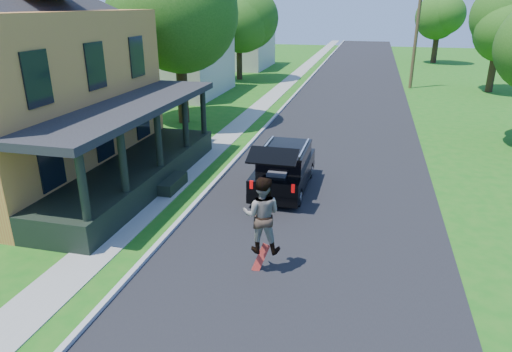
# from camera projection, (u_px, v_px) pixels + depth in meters

# --- Properties ---
(ground) EXTENTS (140.00, 140.00, 0.00)m
(ground) POSITION_uv_depth(u_px,v_px,m) (286.00, 311.00, 10.19)
(ground) COLOR #155E12
(ground) RESTS_ON ground
(street) EXTENTS (8.00, 120.00, 0.02)m
(street) POSITION_uv_depth(u_px,v_px,m) (345.00, 114.00, 28.32)
(street) COLOR black
(street) RESTS_ON ground
(curb) EXTENTS (0.15, 120.00, 0.12)m
(curb) POSITION_uv_depth(u_px,v_px,m) (281.00, 111.00, 29.25)
(curb) COLOR #9E9E99
(curb) RESTS_ON ground
(sidewalk) EXTENTS (1.30, 120.00, 0.03)m
(sidewalk) POSITION_uv_depth(u_px,v_px,m) (258.00, 109.00, 29.60)
(sidewalk) COLOR gray
(sidewalk) RESTS_ON ground
(front_walk) EXTENTS (6.50, 1.20, 0.03)m
(front_walk) POSITION_uv_depth(u_px,v_px,m) (75.00, 180.00, 17.79)
(front_walk) COLOR gray
(front_walk) RESTS_ON ground
(neighbor_house_mid) EXTENTS (12.78, 12.78, 8.30)m
(neighbor_house_mid) POSITION_uv_depth(u_px,v_px,m) (167.00, 36.00, 33.54)
(neighbor_house_mid) COLOR beige
(neighbor_house_mid) RESTS_ON ground
(neighbor_house_far) EXTENTS (12.78, 12.78, 8.30)m
(neighbor_house_far) POSITION_uv_depth(u_px,v_px,m) (231.00, 26.00, 48.05)
(neighbor_house_far) COLOR beige
(neighbor_house_far) RESTS_ON ground
(black_suv) EXTENTS (1.74, 4.49, 2.09)m
(black_suv) POSITION_uv_depth(u_px,v_px,m) (284.00, 168.00, 16.63)
(black_suv) COLOR black
(black_suv) RESTS_ON ground
(skateboarder) EXTENTS (1.03, 0.84, 1.97)m
(skateboarder) POSITION_uv_depth(u_px,v_px,m) (262.00, 215.00, 11.20)
(skateboarder) COLOR black
(skateboarder) RESTS_ON ground
(skateboard) EXTENTS (0.44, 0.31, 0.75)m
(skateboard) POSITION_uv_depth(u_px,v_px,m) (261.00, 259.00, 11.68)
(skateboard) COLOR maroon
(skateboard) RESTS_ON ground
(tree_left_mid) EXTENTS (7.03, 6.73, 9.20)m
(tree_left_mid) POSITION_uv_depth(u_px,v_px,m) (177.00, 12.00, 24.32)
(tree_left_mid) COLOR black
(tree_left_mid) RESTS_ON ground
(tree_left_far) EXTENTS (6.60, 6.44, 8.27)m
(tree_left_far) POSITION_uv_depth(u_px,v_px,m) (238.00, 18.00, 39.49)
(tree_left_far) COLOR black
(tree_left_far) RESTS_ON ground
(tree_right_mid) EXTENTS (6.05, 6.12, 8.14)m
(tree_right_mid) POSITION_uv_depth(u_px,v_px,m) (501.00, 20.00, 33.61)
(tree_right_mid) COLOR black
(tree_right_mid) RESTS_ON ground
(tree_right_far) EXTENTS (6.44, 6.71, 8.62)m
(tree_right_far) POSITION_uv_depth(u_px,v_px,m) (440.00, 10.00, 50.84)
(tree_right_far) COLOR black
(tree_right_far) RESTS_ON ground
(utility_pole_far) EXTENTS (1.61, 0.50, 8.07)m
(utility_pole_far) POSITION_uv_depth(u_px,v_px,m) (416.00, 34.00, 35.57)
(utility_pole_far) COLOR #443520
(utility_pole_far) RESTS_ON ground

